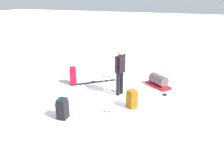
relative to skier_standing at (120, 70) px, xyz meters
The scene contains 11 objects.
ground_plane 1.24m from the skier_standing, 90.05° to the left, with size 80.00×80.00×0.00m, color white.
skier_standing is the anchor object (origin of this frame).
ski_pair_near 1.83m from the skier_standing, 26.44° to the right, with size 1.60×1.37×0.05m.
ski_pair_far 1.89m from the skier_standing, 163.03° to the right, with size 1.78×0.87×0.05m.
backpack_large_dark 2.21m from the skier_standing, ahead, with size 0.35×0.40×0.72m.
backpack_bright 1.28m from the skier_standing, 130.32° to the left, with size 0.40×0.40×0.60m.
backpack_small_spare 2.53m from the skier_standing, 65.78° to the left, with size 0.30×0.36×0.63m.
ski_poles_planted_near 0.36m from the skier_standing, 32.67° to the right, with size 0.18×0.10×1.38m.
ski_poles_planted_far 1.51m from the skier_standing, 93.57° to the left, with size 0.21×0.11×1.23m.
gear_sled 1.89m from the skier_standing, 132.87° to the right, with size 1.12×1.03×0.49m.
thermos_bottle 1.58m from the skier_standing, 10.54° to the left, with size 0.07×0.07×0.26m, color #B9AFC5.
Camera 1 is at (-2.46, 6.36, 3.44)m, focal length 36.02 mm.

